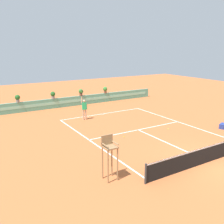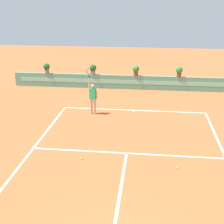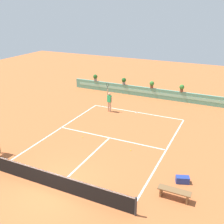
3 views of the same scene
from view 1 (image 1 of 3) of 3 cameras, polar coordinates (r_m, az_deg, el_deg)
ground_plane at (r=18.96m, az=6.61°, el=-4.33°), size 60.00×60.00×0.00m
court_lines at (r=19.50m, az=5.32°, el=-3.74°), size 8.32×11.94×0.01m
net at (r=14.84m, az=21.13°, el=-8.59°), size 8.92×0.10×1.00m
back_wall_barrier at (r=27.47m, az=-6.73°, el=2.66°), size 18.00×0.21×1.00m
umpire_chair at (r=11.87m, az=-0.63°, el=-9.04°), size 0.60×0.60×2.14m
gear_bag at (r=21.26m, az=23.58°, el=-2.88°), size 0.78×0.58×0.36m
tennis_player at (r=21.67m, az=-6.25°, el=0.97°), size 0.61×0.29×2.58m
tennis_ball_near_baseline at (r=17.69m, az=2.72°, el=-5.53°), size 0.07×0.07×0.07m
tennis_ball_mid_court at (r=19.76m, az=12.50°, el=-3.70°), size 0.07×0.07×0.07m
potted_plant_left at (r=26.17m, az=-13.12°, el=3.82°), size 0.48×0.48×0.72m
potted_plant_far_left at (r=25.35m, az=-20.44°, el=2.95°), size 0.48×0.48×0.72m
potted_plant_right at (r=28.59m, az=-1.53°, el=5.08°), size 0.48×0.48×0.72m
potted_plant_centre at (r=27.25m, az=-7.02°, el=4.51°), size 0.48×0.48×0.72m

